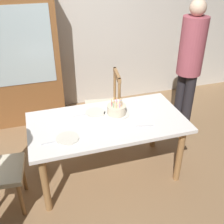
% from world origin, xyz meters
% --- Properties ---
extents(ground, '(6.40, 6.40, 0.00)m').
position_xyz_m(ground, '(0.00, 0.00, 0.00)').
color(ground, '#93704C').
extents(back_wall, '(6.40, 0.10, 2.60)m').
position_xyz_m(back_wall, '(0.00, 1.85, 1.30)').
color(back_wall, beige).
rests_on(back_wall, ground).
extents(dining_table, '(1.65, 0.86, 0.73)m').
position_xyz_m(dining_table, '(0.00, 0.00, 0.64)').
color(dining_table, white).
rests_on(dining_table, ground).
extents(birthday_cake, '(0.28, 0.28, 0.18)m').
position_xyz_m(birthday_cake, '(0.13, 0.10, 0.78)').
color(birthday_cake, silver).
rests_on(birthday_cake, dining_table).
extents(plate_near_celebrant, '(0.22, 0.22, 0.01)m').
position_xyz_m(plate_near_celebrant, '(-0.45, -0.19, 0.74)').
color(plate_near_celebrant, silver).
rests_on(plate_near_celebrant, dining_table).
extents(plate_far_side, '(0.22, 0.22, 0.01)m').
position_xyz_m(plate_far_side, '(-0.08, 0.19, 0.74)').
color(plate_far_side, silver).
rests_on(plate_far_side, dining_table).
extents(fork_near_celebrant, '(0.18, 0.03, 0.01)m').
position_xyz_m(fork_near_celebrant, '(-0.61, -0.21, 0.73)').
color(fork_near_celebrant, silver).
rests_on(fork_near_celebrant, dining_table).
extents(fork_far_side, '(0.18, 0.04, 0.01)m').
position_xyz_m(fork_far_side, '(-0.24, 0.19, 0.73)').
color(fork_far_side, silver).
rests_on(fork_far_side, dining_table).
extents(fork_near_guest, '(0.18, 0.06, 0.01)m').
position_xyz_m(fork_near_guest, '(0.34, -0.21, 0.73)').
color(fork_near_guest, silver).
rests_on(fork_near_guest, dining_table).
extents(chair_spindle_back, '(0.50, 0.50, 0.95)m').
position_xyz_m(chair_spindle_back, '(0.17, 0.75, 0.46)').
color(chair_spindle_back, beige).
rests_on(chair_spindle_back, ground).
extents(person_guest, '(0.32, 0.32, 1.81)m').
position_xyz_m(person_guest, '(1.29, 0.59, 1.04)').
color(person_guest, '#262328').
rests_on(person_guest, ground).
extents(china_cabinet, '(1.10, 0.45, 1.90)m').
position_xyz_m(china_cabinet, '(-0.84, 1.56, 0.95)').
color(china_cabinet, brown).
rests_on(china_cabinet, ground).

